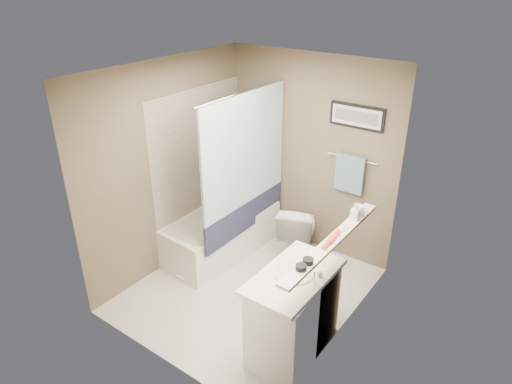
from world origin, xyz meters
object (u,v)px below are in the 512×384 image
Objects in this scene: candle_bowl_near at (301,267)px; candle_bowl_far at (308,261)px; vanity at (293,315)px; glass_jar at (360,210)px; hair_brush_back at (334,237)px; bathtub at (221,233)px; toilet at (299,230)px; hair_brush_front at (328,242)px; soap_bottle at (355,212)px.

candle_bowl_far is at bearing 90.00° from candle_bowl_near.
vanity is 1.14m from glass_jar.
vanity is 4.09× the size of hair_brush_back.
bathtub is at bearing 178.27° from glass_jar.
bathtub is at bearing 148.06° from vanity.
toilet is at bearing 116.31° from vanity.
candle_bowl_far is (0.94, -1.47, 0.77)m from toilet.
candle_bowl_near is (1.79, -1.12, 0.89)m from bathtub.
hair_brush_back reaches higher than vanity.
hair_brush_back is at bearing 90.00° from candle_bowl_far.
toilet is (0.85, 0.45, 0.12)m from bathtub.
hair_brush_front reaches higher than toilet.
glass_jar is (1.79, -0.05, 0.92)m from bathtub.
candle_bowl_near reaches higher than bathtub.
soap_bottle reaches higher than candle_bowl_near.
hair_brush_back is at bearing 56.09° from vanity.
candle_bowl_far is at bearing -90.00° from hair_brush_front.
hair_brush_front is 0.10m from hair_brush_back.
vanity is 0.79m from hair_brush_front.
soap_bottle is (0.00, 0.42, 0.06)m from hair_brush_back.
soap_bottle reaches higher than hair_brush_back.
hair_brush_back is at bearing 90.00° from hair_brush_front.
hair_brush_front is at bearing -90.00° from hair_brush_back.
glass_jar is at bearing 90.00° from soap_bottle.
candle_bowl_near is at bearing -90.00° from hair_brush_back.
bathtub is at bearing 8.95° from toilet.
bathtub is 16.67× the size of candle_bowl_far.
hair_brush_front is at bearing 45.15° from vanity.
soap_bottle is at bearing -90.00° from glass_jar.
bathtub is 2.10m from hair_brush_front.
hair_brush_front reaches higher than vanity.
vanity is at bearing 144.18° from candle_bowl_far.
soap_bottle is (0.00, 0.96, 0.06)m from candle_bowl_near.
toilet is 1.53m from vanity.
candle_bowl_near is 0.41× the size of hair_brush_back.
hair_brush_front reaches higher than candle_bowl_near.
hair_brush_front is (0.00, 0.44, 0.00)m from candle_bowl_near.
toilet is 1.33m from glass_jar.
candle_bowl_far is 0.34m from hair_brush_front.
glass_jar is (0.19, 0.83, 0.77)m from vanity.
candle_bowl_far is (0.00, 0.10, 0.00)m from candle_bowl_near.
candle_bowl_near is 1.07m from glass_jar.
candle_bowl_far is (1.79, -1.02, 0.89)m from bathtub.
toilet is at bearing 132.38° from hair_brush_back.
vanity reaches higher than toilet.
soap_bottle is at bearing 90.00° from hair_brush_back.
hair_brush_back is 0.42m from soap_bottle.
hair_brush_front is (0.00, 0.34, 0.00)m from candle_bowl_far.
candle_bowl_near is (0.19, -0.24, 0.73)m from vanity.
hair_brush_back is at bearing 90.00° from candle_bowl_near.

